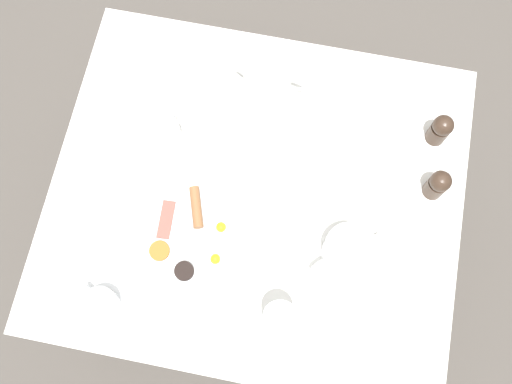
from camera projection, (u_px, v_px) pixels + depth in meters
The scene contains 14 objects.
ground_plane at pixel (256, 251), 2.19m from camera, with size 8.00×8.00×0.00m, color #4C4742.
table at pixel (256, 202), 1.58m from camera, with size 0.91×1.04×0.71m.
breakfast_plate at pixel (191, 240), 1.47m from camera, with size 0.31×0.31×0.04m.
teapot_near at pixel (348, 251), 1.42m from camera, with size 0.13×0.17×0.11m.
teapot_far at pixel (268, 77), 1.56m from camera, with size 0.12×0.20×0.11m.
teacup_with_saucer_left at pixel (278, 187), 1.49m from camera, with size 0.15×0.15×0.06m.
teacup_with_saucer_right at pixel (102, 305), 1.40m from camera, with size 0.15×0.15×0.06m.
water_glass_tall at pixel (279, 321), 1.35m from camera, with size 0.08×0.08×0.15m.
creamer_jug at pixel (170, 131), 1.53m from camera, with size 0.08×0.05×0.07m.
pepper_grinder at pixel (440, 129), 1.51m from camera, with size 0.05×0.05×0.10m.
salt_grinder at pixel (438, 184), 1.46m from camera, with size 0.05×0.05×0.10m.
napkin_folded at pixel (356, 124), 1.56m from camera, with size 0.16×0.20×0.01m.
fork_by_plate at pixel (114, 169), 1.53m from camera, with size 0.18×0.04×0.00m.
knife_by_plate at pixel (143, 72), 1.61m from camera, with size 0.09×0.22×0.00m.
Camera 1 is at (-0.43, -0.08, 2.16)m, focal length 42.00 mm.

